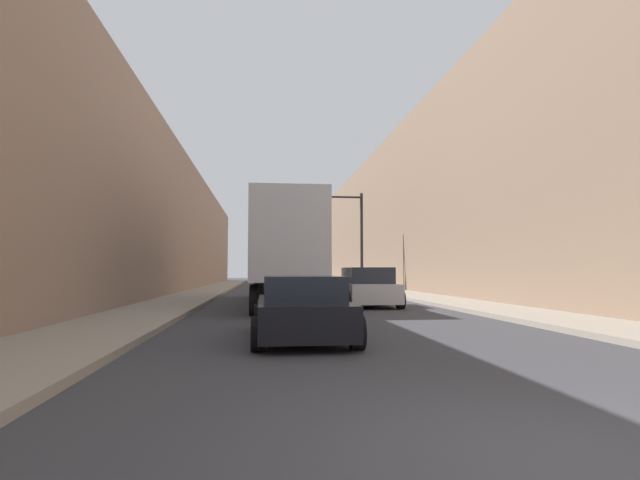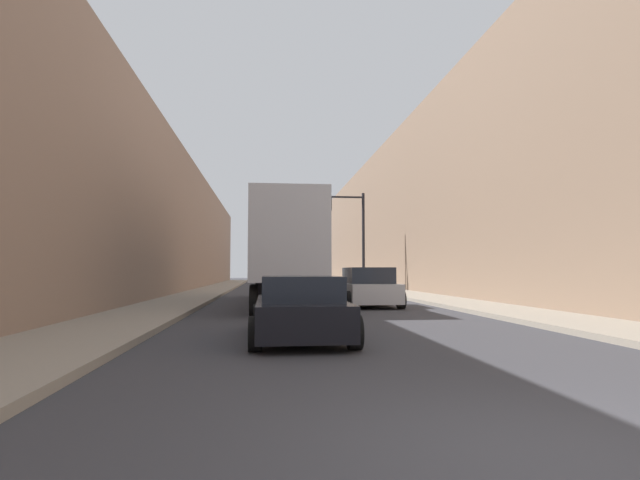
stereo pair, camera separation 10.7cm
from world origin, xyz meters
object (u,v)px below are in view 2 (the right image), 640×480
Objects in this scene: sedan_car at (300,309)px; suv_car at (367,288)px; semi_truck at (283,251)px; traffic_signal_gantry at (340,223)px.

sedan_car is 1.00× the size of suv_car.
semi_truck is 3.06× the size of sedan_car.
semi_truck reaches higher than sedan_car.
semi_truck is 4.11m from suv_car.
traffic_signal_gantry is at bearing 86.26° from suv_car.
suv_car is (3.45, -1.61, -1.56)m from semi_truck.
semi_truck is at bearing -109.50° from traffic_signal_gantry.
suv_car is 0.62× the size of traffic_signal_gantry.
traffic_signal_gantry reaches higher than suv_car.
traffic_signal_gantry is at bearing 70.50° from semi_truck.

